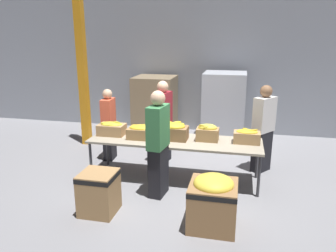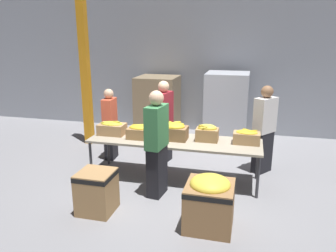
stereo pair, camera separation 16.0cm
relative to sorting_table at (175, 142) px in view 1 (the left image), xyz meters
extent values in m
plane|color=gray|center=(0.00, 0.00, -0.72)|extent=(30.00, 30.00, 0.00)
cube|color=#9399A3|center=(0.00, 3.39, 1.28)|extent=(16.00, 0.08, 4.00)
cube|color=#9E937F|center=(0.00, 0.00, 0.02)|extent=(3.09, 0.89, 0.04)
cylinder|color=#38383D|center=(-1.49, -0.38, -0.36)|extent=(0.05, 0.05, 0.73)
cylinder|color=#38383D|center=(1.49, -0.38, -0.36)|extent=(0.05, 0.05, 0.73)
cylinder|color=#38383D|center=(-1.49, 0.38, -0.36)|extent=(0.05, 0.05, 0.73)
cylinder|color=#38383D|center=(1.49, 0.38, -0.36)|extent=(0.05, 0.05, 0.73)
cube|color=tan|center=(-1.23, 0.04, 0.15)|extent=(0.50, 0.34, 0.20)
ellipsoid|color=gold|center=(-1.23, 0.04, 0.25)|extent=(0.41, 0.27, 0.08)
ellipsoid|color=gold|center=(-1.13, 0.05, 0.29)|extent=(0.15, 0.06, 0.04)
ellipsoid|color=gold|center=(-1.23, -0.01, 0.27)|extent=(0.05, 0.18, 0.04)
ellipsoid|color=gold|center=(-1.35, 0.02, 0.28)|extent=(0.17, 0.15, 0.04)
ellipsoid|color=gold|center=(-1.20, 0.02, 0.28)|extent=(0.09, 0.22, 0.04)
cube|color=#A37A4C|center=(-0.61, -0.06, 0.14)|extent=(0.49, 0.32, 0.20)
ellipsoid|color=gold|center=(-0.61, -0.06, 0.25)|extent=(0.45, 0.28, 0.10)
ellipsoid|color=gold|center=(-0.56, -0.03, 0.29)|extent=(0.16, 0.09, 0.04)
ellipsoid|color=gold|center=(-0.71, -0.04, 0.28)|extent=(0.19, 0.09, 0.05)
ellipsoid|color=gold|center=(-0.58, -0.09, 0.27)|extent=(0.16, 0.08, 0.05)
ellipsoid|color=gold|center=(-0.66, -0.04, 0.28)|extent=(0.20, 0.08, 0.04)
cube|color=olive|center=(-0.02, 0.03, 0.16)|extent=(0.49, 0.34, 0.24)
ellipsoid|color=gold|center=(-0.02, 0.03, 0.29)|extent=(0.40, 0.30, 0.14)
ellipsoid|color=gold|center=(0.07, 0.09, 0.33)|extent=(0.21, 0.09, 0.05)
ellipsoid|color=gold|center=(0.02, 0.12, 0.34)|extent=(0.16, 0.14, 0.05)
ellipsoid|color=gold|center=(-0.13, 0.09, 0.33)|extent=(0.10, 0.22, 0.04)
cube|color=#A37A4C|center=(0.58, 0.09, 0.16)|extent=(0.39, 0.27, 0.22)
ellipsoid|color=yellow|center=(0.58, 0.09, 0.28)|extent=(0.34, 0.22, 0.14)
ellipsoid|color=yellow|center=(0.48, 0.12, 0.31)|extent=(0.07, 0.15, 0.05)
ellipsoid|color=yellow|center=(0.51, 0.03, 0.33)|extent=(0.19, 0.11, 0.06)
ellipsoid|color=yellow|center=(0.61, 0.07, 0.32)|extent=(0.14, 0.19, 0.04)
ellipsoid|color=yellow|center=(0.59, 0.03, 0.31)|extent=(0.19, 0.13, 0.04)
cube|color=tan|center=(1.26, 0.11, 0.14)|extent=(0.46, 0.27, 0.20)
ellipsoid|color=gold|center=(1.26, 0.11, 0.25)|extent=(0.37, 0.24, 0.08)
ellipsoid|color=gold|center=(1.36, 0.10, 0.28)|extent=(0.20, 0.14, 0.04)
ellipsoid|color=gold|center=(1.25, 0.19, 0.27)|extent=(0.16, 0.16, 0.05)
cube|color=black|center=(-1.57, 0.71, -0.36)|extent=(0.21, 0.36, 0.72)
cube|color=#EA5B3D|center=(-1.57, 0.71, 0.30)|extent=(0.23, 0.42, 0.60)
sphere|color=#DBAD89|center=(-1.57, 0.71, 0.70)|extent=(0.20, 0.20, 0.20)
cube|color=black|center=(-0.42, 0.82, -0.32)|extent=(0.30, 0.43, 0.81)
cube|color=maroon|center=(-0.42, 0.82, 0.42)|extent=(0.33, 0.50, 0.67)
sphere|color=#DBAD89|center=(-0.42, 0.82, 0.87)|extent=(0.23, 0.23, 0.23)
cube|color=black|center=(1.58, 0.76, -0.32)|extent=(0.40, 0.44, 0.81)
cube|color=silver|center=(1.58, 0.76, 0.42)|extent=(0.46, 0.50, 0.67)
sphere|color=#896042|center=(1.58, 0.76, 0.86)|extent=(0.23, 0.23, 0.23)
cube|color=black|center=(-0.14, -0.66, -0.30)|extent=(0.27, 0.42, 0.84)
cube|color=#387A47|center=(-0.14, -0.66, 0.46)|extent=(0.29, 0.50, 0.69)
sphere|color=#DBAD89|center=(-0.14, -0.66, 0.92)|extent=(0.24, 0.24, 0.24)
cube|color=#A37A4C|center=(-0.87, -1.41, -0.40)|extent=(0.52, 0.52, 0.64)
cube|color=black|center=(-0.87, -1.41, -0.13)|extent=(0.52, 0.52, 0.07)
cube|color=olive|center=(0.83, -1.41, -0.40)|extent=(0.65, 0.65, 0.64)
cube|color=black|center=(0.83, -1.41, -0.14)|extent=(0.65, 0.65, 0.07)
ellipsoid|color=yellow|center=(0.83, -1.41, -0.07)|extent=(0.55, 0.55, 0.23)
cube|color=orange|center=(-2.53, 1.56, 1.28)|extent=(0.18, 0.18, 4.00)
cube|color=olive|center=(-1.08, 2.68, -0.66)|extent=(1.12, 1.12, 0.13)
cube|color=#897556|center=(-1.08, 2.68, 0.12)|extent=(1.03, 1.03, 1.43)
cube|color=olive|center=(0.72, 2.56, -0.66)|extent=(1.06, 1.06, 0.13)
cube|color=silver|center=(0.72, 2.56, -0.09)|extent=(0.98, 0.98, 1.00)
cube|color=olive|center=(0.73, 2.51, -0.66)|extent=(1.10, 1.10, 0.13)
cube|color=#B2B7C1|center=(0.73, 2.51, 0.20)|extent=(1.01, 1.01, 1.59)
camera|label=1|loc=(1.12, -5.52, 1.88)|focal=35.00mm
camera|label=2|loc=(1.27, -5.48, 1.88)|focal=35.00mm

